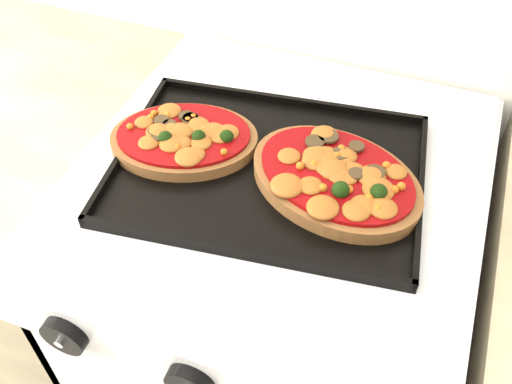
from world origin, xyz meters
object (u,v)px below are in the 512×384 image
at_px(baking_tray, 268,168).
at_px(stove, 274,325).
at_px(pizza_left, 184,137).
at_px(pizza_right, 336,177).

bearing_deg(baking_tray, stove, 51.64).
relative_size(stove, pizza_left, 4.11).
relative_size(stove, baking_tray, 2.07).
xyz_separation_m(baking_tray, pizza_right, (0.10, 0.00, 0.02)).
relative_size(baking_tray, pizza_left, 1.99).
distance_m(pizza_left, pizza_right, 0.24).
distance_m(stove, pizza_left, 0.50).
bearing_deg(pizza_right, pizza_left, 179.63).
distance_m(baking_tray, pizza_right, 0.10).
relative_size(stove, pizza_right, 3.59).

